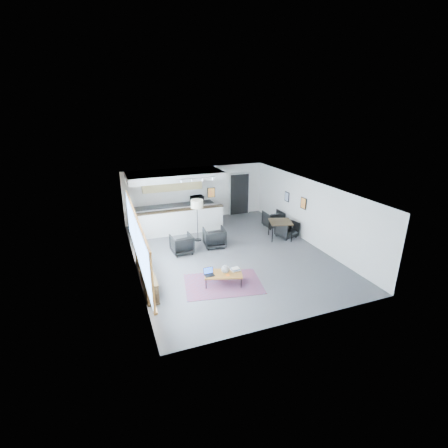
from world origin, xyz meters
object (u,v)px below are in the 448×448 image
object	(u,v)px
coffee_table	(223,274)
dining_chair_near	(287,230)
floor_lamp	(197,205)
laptop	(209,273)
armchair_right	(214,237)
armchair_left	(182,243)
dining_chair_far	(273,220)
book_stack	(235,269)
dining_table	(281,223)
ceramic_pot	(225,269)
microwave	(197,198)

from	to	relation	value
coffee_table	dining_chair_near	bearing A→B (deg)	51.80
floor_lamp	dining_chair_near	world-z (taller)	floor_lamp
laptop	armchair_right	xyz separation A→B (m)	(1.17, 2.83, -0.03)
armchair_left	dining_chair_far	bearing A→B (deg)	-168.49
armchair_left	floor_lamp	bearing A→B (deg)	-136.80
coffee_table	armchair_left	size ratio (longest dim) A/B	1.64
book_stack	coffee_table	bearing A→B (deg)	-174.29
laptop	floor_lamp	distance (m)	3.91
coffee_table	dining_table	world-z (taller)	dining_table
ceramic_pot	armchair_right	xyz separation A→B (m)	(0.64, 2.90, -0.10)
dining_chair_near	ceramic_pot	bearing A→B (deg)	-159.40
coffee_table	armchair_left	distance (m)	2.83
laptop	dining_table	bearing A→B (deg)	31.87
laptop	microwave	distance (m)	6.31
ceramic_pot	armchair_left	size ratio (longest dim) A/B	0.33
book_stack	microwave	world-z (taller)	microwave
dining_chair_far	armchair_left	bearing A→B (deg)	15.90
microwave	dining_chair_far	bearing A→B (deg)	-42.62
armchair_left	armchair_right	distance (m)	1.38
laptop	armchair_left	xyz separation A→B (m)	(-0.21, 2.68, -0.05)
floor_lamp	dining_chair_near	distance (m)	4.02
book_stack	armchair_right	bearing A→B (deg)	84.46
ceramic_pot	floor_lamp	bearing A→B (deg)	86.98
armchair_right	floor_lamp	size ratio (longest dim) A/B	0.48
armchair_left	floor_lamp	distance (m)	1.78
book_stack	microwave	bearing A→B (deg)	84.97
dining_chair_far	microwave	bearing A→B (deg)	-34.52
floor_lamp	dining_table	xyz separation A→B (m)	(3.35, -1.05, -0.84)
book_stack	ceramic_pot	bearing A→B (deg)	-174.12
dining_chair_far	laptop	bearing A→B (deg)	42.07
dining_chair_near	dining_chair_far	size ratio (longest dim) A/B	0.94
ceramic_pot	armchair_left	distance (m)	2.85
ceramic_pot	armchair_right	distance (m)	2.97
book_stack	floor_lamp	bearing A→B (deg)	92.51
floor_lamp	dining_table	size ratio (longest dim) A/B	1.55
dining_table	dining_chair_near	distance (m)	0.50
coffee_table	armchair_right	distance (m)	2.99
coffee_table	floor_lamp	size ratio (longest dim) A/B	0.75
armchair_left	floor_lamp	xyz separation A→B (m)	(0.93, 1.00, 1.14)
dining_table	dining_chair_far	bearing A→B (deg)	73.01
coffee_table	floor_lamp	bearing A→B (deg)	103.25
dining_table	floor_lamp	bearing A→B (deg)	162.53
coffee_table	dining_table	xyz separation A→B (m)	(3.62, 2.70, 0.34)
laptop	microwave	xyz separation A→B (m)	(1.43, 6.11, 0.68)
armchair_left	armchair_right	world-z (taller)	armchair_right
floor_lamp	dining_table	bearing A→B (deg)	-17.47
armchair_left	dining_table	world-z (taller)	armchair_left
ceramic_pot	floor_lamp	distance (m)	3.89
coffee_table	ceramic_pot	distance (m)	0.18
armchair_left	dining_table	bearing A→B (deg)	175.50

